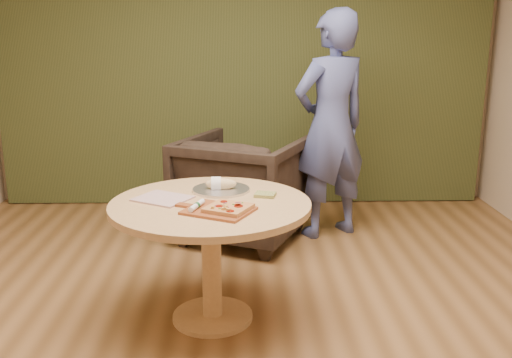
{
  "coord_description": "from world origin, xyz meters",
  "views": [
    {
      "loc": [
        0.01,
        -2.79,
        1.72
      ],
      "look_at": [
        0.07,
        0.25,
        0.92
      ],
      "focal_mm": 40.0,
      "sensor_mm": 36.0,
      "label": 1
    }
  ],
  "objects": [
    {
      "name": "cutlery_roll",
      "position": [
        -0.26,
        0.23,
        0.78
      ],
      "size": [
        0.08,
        0.2,
        0.03
      ],
      "rotation": [
        0.0,
        0.0,
        -0.32
      ],
      "color": "white",
      "rests_on": "pizza_paddle"
    },
    {
      "name": "green_packet",
      "position": [
        0.13,
        0.5,
        0.76
      ],
      "size": [
        0.14,
        0.13,
        0.02
      ],
      "primitive_type": "cube",
      "rotation": [
        0.0,
        0.0,
        -0.25
      ],
      "color": "olive",
      "rests_on": "pedestal_table"
    },
    {
      "name": "pedestal_table",
      "position": [
        -0.19,
        0.39,
        0.61
      ],
      "size": [
        1.18,
        1.18,
        0.75
      ],
      "rotation": [
        0.0,
        0.0,
        -0.21
      ],
      "color": "tan",
      "rests_on": "ground"
    },
    {
      "name": "room_shell",
      "position": [
        0.0,
        0.0,
        1.4
      ],
      "size": [
        5.04,
        6.04,
        2.84
      ],
      "color": "olive",
      "rests_on": "ground"
    },
    {
      "name": "newspaper",
      "position": [
        -0.47,
        0.45,
        0.76
      ],
      "size": [
        0.39,
        0.37,
        0.01
      ],
      "primitive_type": "cube",
      "rotation": [
        0.0,
        0.0,
        -0.53
      ],
      "color": "silver",
      "rests_on": "pedestal_table"
    },
    {
      "name": "person_standing",
      "position": [
        0.73,
        1.9,
        0.95
      ],
      "size": [
        0.82,
        0.71,
        1.9
      ],
      "primitive_type": "imported",
      "rotation": [
        0.0,
        0.0,
        3.6
      ],
      "color": "#4C5895",
      "rests_on": "ground"
    },
    {
      "name": "serving_tray",
      "position": [
        -0.14,
        0.63,
        0.76
      ],
      "size": [
        0.36,
        0.36,
        0.02
      ],
      "color": "silver",
      "rests_on": "pedestal_table"
    },
    {
      "name": "curtain",
      "position": [
        0.0,
        2.9,
        1.4
      ],
      "size": [
        4.8,
        0.14,
        2.78
      ],
      "primitive_type": "cube",
      "color": "#323A1A",
      "rests_on": "ground"
    },
    {
      "name": "bread_roll",
      "position": [
        -0.15,
        0.63,
        0.79
      ],
      "size": [
        0.19,
        0.09,
        0.09
      ],
      "color": "beige",
      "rests_on": "serving_tray"
    },
    {
      "name": "armchair",
      "position": [
        -0.0,
        1.81,
        0.49
      ],
      "size": [
        1.23,
        1.2,
        0.97
      ],
      "primitive_type": "imported",
      "rotation": [
        0.0,
        0.0,
        2.72
      ],
      "color": "black",
      "rests_on": "ground"
    },
    {
      "name": "flatbread_pizza",
      "position": [
        -0.08,
        0.19,
        0.78
      ],
      "size": [
        0.3,
        0.3,
        0.04
      ],
      "rotation": [
        0.0,
        0.0,
        -0.47
      ],
      "color": "#C0864B",
      "rests_on": "pizza_paddle"
    },
    {
      "name": "pizza_paddle",
      "position": [
        -0.14,
        0.2,
        0.76
      ],
      "size": [
        0.47,
        0.41,
        0.01
      ],
      "rotation": [
        0.0,
        0.0,
        -0.47
      ],
      "color": "brown",
      "rests_on": "pedestal_table"
    }
  ]
}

